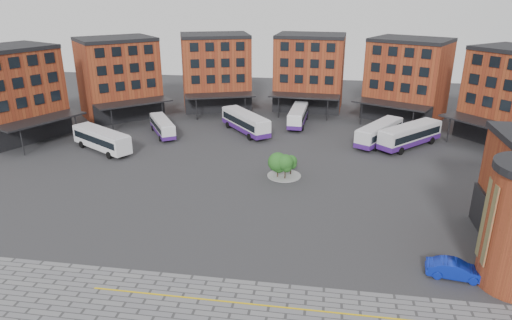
# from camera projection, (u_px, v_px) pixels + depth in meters

# --- Properties ---
(ground) EXTENTS (160.00, 160.00, 0.00)m
(ground) POSITION_uv_depth(u_px,v_px,m) (254.00, 218.00, 48.59)
(ground) COLOR #28282B
(ground) RESTS_ON ground
(yellow_line) EXTENTS (26.00, 0.15, 0.02)m
(yellow_line) POSITION_uv_depth(u_px,v_px,m) (251.00, 304.00, 35.36)
(yellow_line) COLOR gold
(yellow_line) RESTS_ON paving_zone
(main_building) EXTENTS (94.14, 42.48, 14.60)m
(main_building) POSITION_uv_depth(u_px,v_px,m) (262.00, 81.00, 82.04)
(main_building) COLOR brown
(main_building) RESTS_ON ground
(tree_island) EXTENTS (4.40, 4.40, 3.39)m
(tree_island) POSITION_uv_depth(u_px,v_px,m) (282.00, 164.00, 58.21)
(tree_island) COLOR gray
(tree_island) RESTS_ON ground
(bus_a) EXTENTS (11.23, 8.26, 3.27)m
(bus_a) POSITION_uv_depth(u_px,v_px,m) (101.00, 138.00, 67.89)
(bus_a) COLOR silver
(bus_a) RESTS_ON ground
(bus_b) EXTENTS (7.08, 9.50, 2.75)m
(bus_b) POSITION_uv_depth(u_px,v_px,m) (162.00, 126.00, 75.42)
(bus_b) COLOR silver
(bus_b) RESTS_ON ground
(bus_c) EXTENTS (9.79, 11.28, 3.44)m
(bus_c) POSITION_uv_depth(u_px,v_px,m) (245.00, 122.00, 76.42)
(bus_c) COLOR silver
(bus_c) RESTS_ON ground
(bus_d) EXTENTS (3.19, 11.07, 3.09)m
(bus_d) POSITION_uv_depth(u_px,v_px,m) (298.00, 115.00, 81.09)
(bus_d) COLOR white
(bus_d) RESTS_ON ground
(bus_e) EXTENTS (8.21, 11.32, 3.26)m
(bus_e) POSITION_uv_depth(u_px,v_px,m) (379.00, 133.00, 71.21)
(bus_e) COLOR silver
(bus_e) RESTS_ON ground
(bus_f) EXTENTS (10.57, 10.90, 3.48)m
(bus_f) POSITION_uv_depth(u_px,v_px,m) (410.00, 135.00, 69.60)
(bus_f) COLOR silver
(bus_f) RESTS_ON ground
(blue_car) EXTENTS (4.92, 2.26, 1.56)m
(blue_car) POSITION_uv_depth(u_px,v_px,m) (455.00, 269.00, 38.39)
(blue_car) COLOR #0C21A1
(blue_car) RESTS_ON ground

